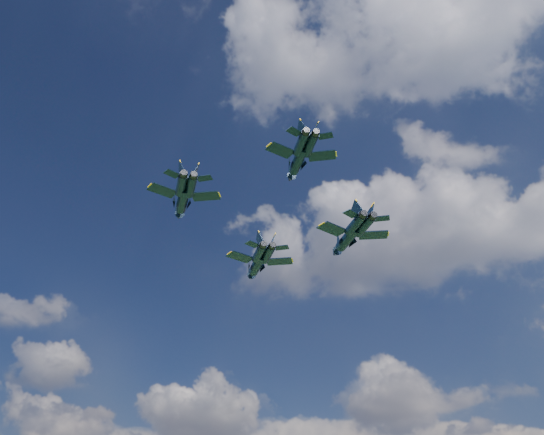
{
  "coord_description": "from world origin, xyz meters",
  "views": [
    {
      "loc": [
        34.14,
        -78.61,
        3.57
      ],
      "look_at": [
        -2.33,
        4.14,
        56.67
      ],
      "focal_mm": 40.0,
      "sensor_mm": 36.0,
      "label": 1
    }
  ],
  "objects_px": {
    "jet_lead": "(257,265)",
    "jet_slot": "(298,161)",
    "jet_right": "(347,239)",
    "jet_left": "(182,201)"
  },
  "relations": [
    {
      "from": "jet_lead",
      "to": "jet_slot",
      "type": "height_order",
      "value": "jet_slot"
    },
    {
      "from": "jet_lead",
      "to": "jet_right",
      "type": "distance_m",
      "value": 19.76
    },
    {
      "from": "jet_lead",
      "to": "jet_slot",
      "type": "distance_m",
      "value": 32.56
    },
    {
      "from": "jet_left",
      "to": "jet_slot",
      "type": "bearing_deg",
      "value": -45.64
    },
    {
      "from": "jet_left",
      "to": "jet_slot",
      "type": "xyz_separation_m",
      "value": [
        22.01,
        -3.0,
        -0.22
      ]
    },
    {
      "from": "jet_left",
      "to": "jet_slot",
      "type": "relative_size",
      "value": 1.1
    },
    {
      "from": "jet_right",
      "to": "jet_slot",
      "type": "height_order",
      "value": "jet_slot"
    },
    {
      "from": "jet_slot",
      "to": "jet_right",
      "type": "bearing_deg",
      "value": 52.87
    },
    {
      "from": "jet_lead",
      "to": "jet_slot",
      "type": "relative_size",
      "value": 1.19
    },
    {
      "from": "jet_right",
      "to": "jet_slot",
      "type": "xyz_separation_m",
      "value": [
        -0.37,
        -22.86,
        2.11
      ]
    }
  ]
}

